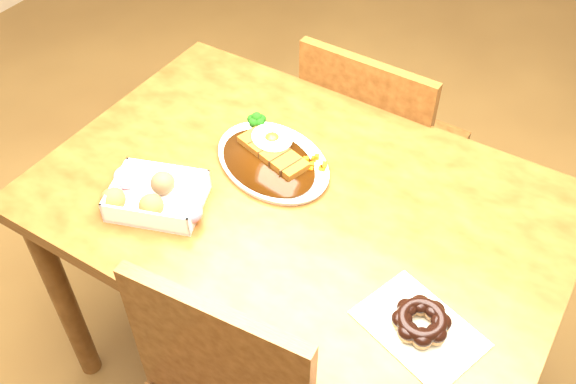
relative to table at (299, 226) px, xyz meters
The scene contains 6 objects.
ground 0.65m from the table, ahead, with size 6.00×6.00×0.00m, color brown.
table is the anchor object (origin of this frame).
chair_far 0.56m from the table, 94.36° to the left, with size 0.43×0.43×0.87m.
katsu_curry_plate 0.18m from the table, 150.02° to the left, with size 0.37×0.32×0.06m.
donut_box 0.35m from the table, 144.03° to the right, with size 0.25×0.21×0.06m.
pon_de_ring 0.43m from the table, 25.62° to the right, with size 0.27×0.22×0.04m.
Camera 1 is at (0.52, -0.89, 1.80)m, focal length 40.00 mm.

